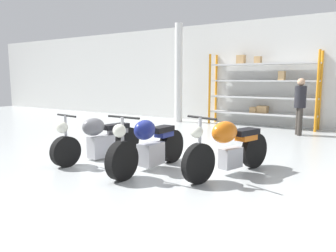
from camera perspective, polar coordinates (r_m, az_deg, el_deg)
The scene contains 8 objects.
ground_plane at distance 6.14m, azimuth -2.04°, elevation -6.93°, with size 30.00×30.00×0.00m, color #B2B7B7.
back_wall at distance 11.83m, azimuth 16.40°, elevation 8.85°, with size 30.00×0.08×3.60m.
shelving_rack at distance 11.48m, azimuth 15.88°, elevation 6.25°, with size 3.64×0.63×2.46m.
support_pillar at distance 12.23m, azimuth 1.87°, elevation 9.15°, with size 0.28×0.28×3.60m.
motorcycle_grey at distance 6.68m, azimuth -11.97°, elevation -2.27°, with size 0.61×2.08×0.96m.
motorcycle_blue at distance 5.76m, azimuth -3.37°, elevation -3.49°, with size 0.64×2.04×1.03m.
motorcycle_orange at distance 5.55m, azimuth 10.51°, elevation -3.52°, with size 0.84×2.01×1.04m.
person_browsing at distance 10.03m, azimuth 22.01°, elevation 3.89°, with size 0.43×0.43×1.62m.
Camera 1 is at (3.40, -4.85, 1.61)m, focal length 35.00 mm.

